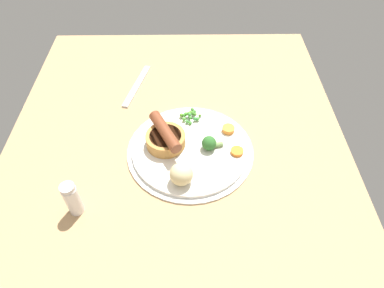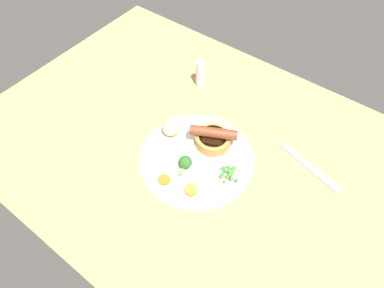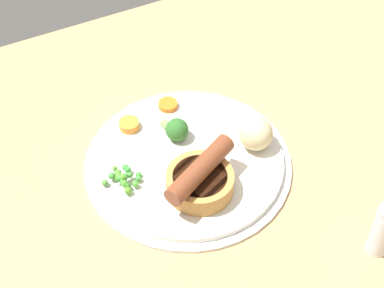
% 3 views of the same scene
% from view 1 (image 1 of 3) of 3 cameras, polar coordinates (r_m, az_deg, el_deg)
% --- Properties ---
extents(dining_table, '(1.10, 0.80, 0.03)m').
position_cam_1_polar(dining_table, '(0.77, -2.66, -4.50)').
color(dining_table, tan).
rests_on(dining_table, ground).
extents(dinner_plate, '(0.29, 0.29, 0.01)m').
position_cam_1_polar(dinner_plate, '(0.78, -0.29, -0.92)').
color(dinner_plate, silver).
rests_on(dinner_plate, dining_table).
extents(sausage_pudding, '(0.12, 0.09, 0.06)m').
position_cam_1_polar(sausage_pudding, '(0.77, -4.44, 1.07)').
color(sausage_pudding, '#BC8442').
rests_on(sausage_pudding, dinner_plate).
extents(pea_pile, '(0.05, 0.05, 0.02)m').
position_cam_1_polar(pea_pile, '(0.83, -0.34, 4.83)').
color(pea_pile, '#418C34').
rests_on(pea_pile, dinner_plate).
extents(broccoli_floret_near, '(0.03, 0.05, 0.03)m').
position_cam_1_polar(broccoli_floret_near, '(0.76, 2.97, 0.12)').
color(broccoli_floret_near, '#2D6628').
rests_on(broccoli_floret_near, dinner_plate).
extents(potato_chunk_0, '(0.05, 0.05, 0.05)m').
position_cam_1_polar(potato_chunk_0, '(0.70, -1.79, -5.04)').
color(potato_chunk_0, beige).
rests_on(potato_chunk_0, dinner_plate).
extents(carrot_slice_0, '(0.04, 0.04, 0.01)m').
position_cam_1_polar(carrot_slice_0, '(0.81, 6.08, 2.46)').
color(carrot_slice_0, orange).
rests_on(carrot_slice_0, dinner_plate).
extents(carrot_slice_1, '(0.03, 0.03, 0.01)m').
position_cam_1_polar(carrot_slice_1, '(0.77, 7.51, -1.24)').
color(carrot_slice_1, orange).
rests_on(carrot_slice_1, dinner_plate).
extents(fork, '(0.18, 0.06, 0.01)m').
position_cam_1_polar(fork, '(0.97, -9.16, 9.57)').
color(fork, silver).
rests_on(fork, dining_table).
extents(salt_shaker, '(0.03, 0.03, 0.08)m').
position_cam_1_polar(salt_shaker, '(0.70, -19.32, -8.63)').
color(salt_shaker, silver).
rests_on(salt_shaker, dining_table).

